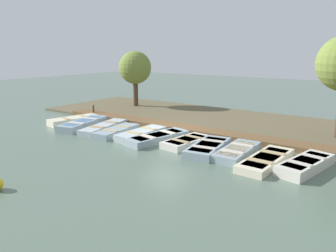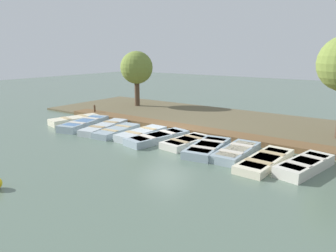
# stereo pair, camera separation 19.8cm
# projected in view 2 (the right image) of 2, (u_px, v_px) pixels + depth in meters

# --- Properties ---
(ground_plane) EXTENTS (80.00, 80.00, 0.00)m
(ground_plane) POSITION_uv_depth(u_px,v_px,m) (166.00, 136.00, 17.48)
(ground_plane) COLOR #566B5B
(shore_bank) EXTENTS (8.00, 24.00, 0.12)m
(shore_bank) POSITION_uv_depth(u_px,v_px,m) (211.00, 119.00, 21.41)
(shore_bank) COLOR brown
(shore_bank) RESTS_ON ground_plane
(dock_walkway) EXTENTS (1.20, 17.25, 0.28)m
(dock_walkway) POSITION_uv_depth(u_px,v_px,m) (180.00, 128.00, 18.59)
(dock_walkway) COLOR brown
(dock_walkway) RESTS_ON ground_plane
(rowboat_0) EXTENTS (3.23, 1.72, 0.40)m
(rowboat_0) POSITION_uv_depth(u_px,v_px,m) (75.00, 120.00, 20.46)
(rowboat_0) COLOR beige
(rowboat_0) RESTS_ON ground_plane
(rowboat_1) EXTENTS (3.75, 1.96, 0.42)m
(rowboat_1) POSITION_uv_depth(u_px,v_px,m) (84.00, 124.00, 19.40)
(rowboat_1) COLOR #8C9EA8
(rowboat_1) RESTS_ON ground_plane
(rowboat_2) EXTENTS (3.69, 1.64, 0.36)m
(rowboat_2) POSITION_uv_depth(u_px,v_px,m) (104.00, 127.00, 18.66)
(rowboat_2) COLOR #B2BCC1
(rowboat_2) RESTS_ON ground_plane
(rowboat_3) EXTENTS (3.09, 1.33, 0.34)m
(rowboat_3) POSITION_uv_depth(u_px,v_px,m) (117.00, 131.00, 17.82)
(rowboat_3) COLOR #8C9EA8
(rowboat_3) RESTS_ON ground_plane
(rowboat_4) EXTENTS (3.09, 1.12, 0.38)m
(rowboat_4) POSITION_uv_depth(u_px,v_px,m) (141.00, 134.00, 17.13)
(rowboat_4) COLOR #B2BCC1
(rowboat_4) RESTS_ON ground_plane
(rowboat_5) EXTENTS (3.62, 1.79, 0.37)m
(rowboat_5) POSITION_uv_depth(u_px,v_px,m) (158.00, 137.00, 16.39)
(rowboat_5) COLOR #8C9EA8
(rowboat_5) RESTS_ON ground_plane
(rowboat_6) EXTENTS (2.75, 1.44, 0.34)m
(rowboat_6) POSITION_uv_depth(u_px,v_px,m) (186.00, 142.00, 15.66)
(rowboat_6) COLOR beige
(rowboat_6) RESTS_ON ground_plane
(rowboat_7) EXTENTS (3.24, 1.65, 0.37)m
(rowboat_7) POSITION_uv_depth(u_px,v_px,m) (208.00, 148.00, 14.68)
(rowboat_7) COLOR #8C9EA8
(rowboat_7) RESTS_ON ground_plane
(rowboat_8) EXTENTS (3.13, 1.21, 0.37)m
(rowboat_8) POSITION_uv_depth(u_px,v_px,m) (236.00, 152.00, 14.09)
(rowboat_8) COLOR #8C9EA8
(rowboat_8) RESTS_ON ground_plane
(rowboat_9) EXTENTS (3.59, 1.30, 0.33)m
(rowboat_9) POSITION_uv_depth(u_px,v_px,m) (265.00, 161.00, 13.03)
(rowboat_9) COLOR beige
(rowboat_9) RESTS_ON ground_plane
(rowboat_10) EXTENTS (3.19, 1.61, 0.43)m
(rowboat_10) POSITION_uv_depth(u_px,v_px,m) (305.00, 165.00, 12.35)
(rowboat_10) COLOR beige
(rowboat_10) RESTS_ON ground_plane
(mooring_post_near) EXTENTS (0.13, 0.13, 0.78)m
(mooring_post_near) POSITION_uv_depth(u_px,v_px,m) (95.00, 110.00, 22.65)
(mooring_post_near) COLOR brown
(mooring_post_near) RESTS_ON ground_plane
(park_tree_far_left) EXTENTS (2.53, 2.53, 4.40)m
(park_tree_far_left) POSITION_uv_depth(u_px,v_px,m) (137.00, 68.00, 25.51)
(park_tree_far_left) COLOR #4C3828
(park_tree_far_left) RESTS_ON ground_plane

